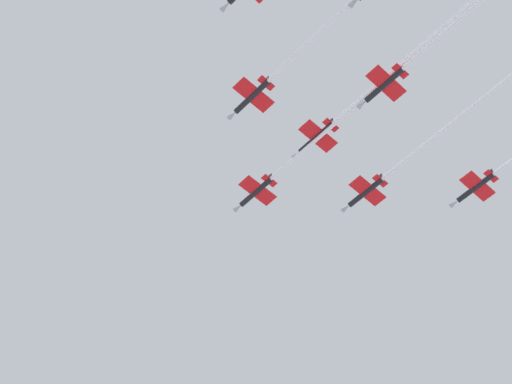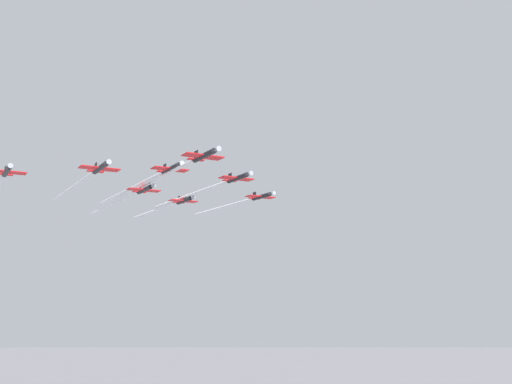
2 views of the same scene
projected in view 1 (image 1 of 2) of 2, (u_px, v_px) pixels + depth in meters
name	position (u px, v px, depth m)	size (l,w,h in m)	color
jet_lead	(325.00, 132.00, 148.29)	(10.67, 62.49, 2.25)	black
jet_port_inner	(319.00, 33.00, 136.40)	(10.17, 58.06, 2.25)	black
jet_starboard_inner	(428.00, 143.00, 148.36)	(9.84, 55.14, 2.25)	black
jet_port_outer	(392.00, 72.00, 141.62)	(10.67, 62.41, 2.25)	black
jet_port_trail	(457.00, 22.00, 134.00)	(9.99, 56.47, 2.25)	black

